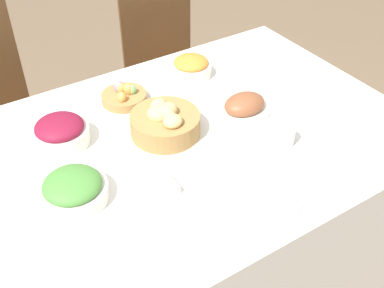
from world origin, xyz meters
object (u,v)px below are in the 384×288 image
(green_salad_bowl, at_px, (73,189))
(beet_salad_bowl, at_px, (60,132))
(spoon, at_px, (304,177))
(ham_platter, at_px, (244,105))
(fork, at_px, (218,219))
(drinking_cup, at_px, (283,135))
(bread_basket, at_px, (165,122))
(knife, at_px, (297,180))
(carrot_bowl, at_px, (191,67))
(butter_dish, at_px, (156,191))
(dinner_plate, at_px, (260,198))
(chair_far_right, at_px, (167,59))
(egg_basket, at_px, (124,96))

(green_salad_bowl, relative_size, beet_salad_bowl, 1.06)
(green_salad_bowl, relative_size, spoon, 1.32)
(ham_platter, xyz_separation_m, fork, (-0.41, -0.41, -0.02))
(beet_salad_bowl, relative_size, drinking_cup, 2.44)
(bread_basket, height_order, green_salad_bowl, bread_basket)
(knife, xyz_separation_m, spoon, (0.03, 0.00, 0.00))
(drinking_cup, bearing_deg, spoon, -108.22)
(bread_basket, relative_size, carrot_bowl, 1.46)
(bread_basket, xyz_separation_m, butter_dish, (-0.18, -0.26, -0.03))
(carrot_bowl, relative_size, spoon, 1.07)
(bread_basket, relative_size, dinner_plate, 0.96)
(chair_far_right, bearing_deg, beet_salad_bowl, -138.78)
(spoon, distance_m, butter_dish, 0.49)
(spoon, height_order, butter_dish, butter_dish)
(bread_basket, xyz_separation_m, drinking_cup, (0.32, -0.27, -0.01))
(dinner_plate, bearing_deg, spoon, 0.00)
(carrot_bowl, bearing_deg, egg_basket, -175.39)
(carrot_bowl, height_order, fork, carrot_bowl)
(egg_basket, bearing_deg, drinking_cup, -57.07)
(fork, bearing_deg, drinking_cup, 26.34)
(carrot_bowl, distance_m, fork, 0.84)
(bread_basket, bearing_deg, ham_platter, -7.39)
(dinner_plate, distance_m, spoon, 0.19)
(chair_far_right, xyz_separation_m, knife, (-0.25, -1.28, 0.22))
(knife, distance_m, drinking_cup, 0.20)
(green_salad_bowl, height_order, dinner_plate, green_salad_bowl)
(ham_platter, relative_size, fork, 1.60)
(beet_salad_bowl, distance_m, dinner_plate, 0.73)
(carrot_bowl, relative_size, knife, 1.07)
(ham_platter, bearing_deg, dinner_plate, -121.71)
(ham_platter, bearing_deg, fork, -135.01)
(egg_basket, distance_m, knife, 0.77)
(butter_dish, bearing_deg, spoon, -23.34)
(dinner_plate, height_order, knife, dinner_plate)
(ham_platter, relative_size, carrot_bowl, 1.50)
(beet_salad_bowl, xyz_separation_m, fork, (0.26, -0.61, -0.04))
(chair_far_right, relative_size, green_salad_bowl, 4.68)
(chair_far_right, height_order, dinner_plate, chair_far_right)
(butter_dish, bearing_deg, egg_basket, 73.96)
(chair_far_right, distance_m, carrot_bowl, 0.62)
(butter_dish, bearing_deg, drinking_cup, -1.77)
(chair_far_right, bearing_deg, green_salad_bowl, -130.87)
(fork, bearing_deg, carrot_bowl, 65.55)
(knife, height_order, spoon, same)
(green_salad_bowl, bearing_deg, beet_salad_bowl, 76.63)
(chair_far_right, distance_m, ham_platter, 0.92)
(chair_far_right, relative_size, carrot_bowl, 5.77)
(dinner_plate, height_order, spoon, dinner_plate)
(egg_basket, relative_size, beet_salad_bowl, 0.88)
(green_salad_bowl, distance_m, butter_dish, 0.25)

